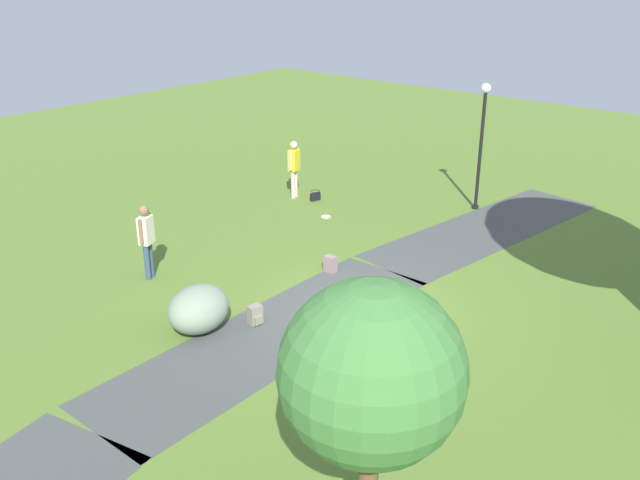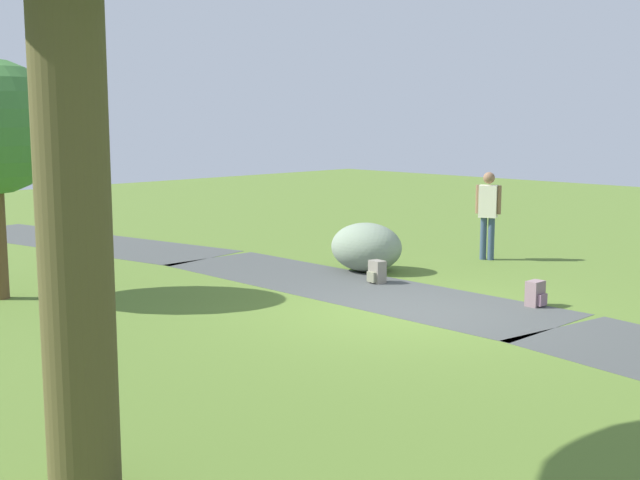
% 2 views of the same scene
% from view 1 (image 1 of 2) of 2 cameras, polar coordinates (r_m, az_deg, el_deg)
% --- Properties ---
extents(ground_plane, '(48.00, 48.00, 0.00)m').
position_cam_1_polar(ground_plane, '(14.79, 3.23, -5.88)').
color(ground_plane, '#56732C').
extents(footpath_segment_near, '(8.25, 3.43, 0.01)m').
position_cam_1_polar(footpath_segment_near, '(19.61, 13.52, 0.89)').
color(footpath_segment_near, '#454947').
rests_on(footpath_segment_near, ground).
extents(footpath_segment_mid, '(8.01, 2.31, 0.01)m').
position_cam_1_polar(footpath_segment_mid, '(13.93, -4.00, -7.81)').
color(footpath_segment_mid, '#454947').
rests_on(footpath_segment_mid, ground).
extents(young_tree_near_path, '(2.13, 2.13, 3.82)m').
position_cam_1_polar(young_tree_near_path, '(7.80, 4.28, -10.90)').
color(young_tree_near_path, brown).
rests_on(young_tree_near_path, ground).
extents(lamp_post, '(0.28, 0.28, 3.70)m').
position_cam_1_polar(lamp_post, '(20.51, 13.18, 8.53)').
color(lamp_post, black).
rests_on(lamp_post, ground).
extents(lawn_boulder, '(1.63, 1.47, 0.93)m').
position_cam_1_polar(lawn_boulder, '(14.09, -9.96, -5.60)').
color(lawn_boulder, gray).
rests_on(lawn_boulder, ground).
extents(woman_with_handbag, '(0.51, 0.31, 1.79)m').
position_cam_1_polar(woman_with_handbag, '(21.30, -2.15, 6.20)').
color(woman_with_handbag, beige).
rests_on(woman_with_handbag, ground).
extents(man_near_boulder, '(0.48, 0.36, 1.80)m').
position_cam_1_polar(man_near_boulder, '(16.30, -14.10, 0.31)').
color(man_near_boulder, '#364A65').
rests_on(man_near_boulder, ground).
extents(handbag_on_grass, '(0.34, 0.34, 0.31)m').
position_cam_1_polar(handbag_on_grass, '(21.28, -0.39, 3.64)').
color(handbag_on_grass, black).
rests_on(handbag_on_grass, ground).
extents(backpack_by_boulder, '(0.31, 0.30, 0.40)m').
position_cam_1_polar(backpack_by_boulder, '(14.28, -5.35, -6.16)').
color(backpack_by_boulder, gray).
rests_on(backpack_by_boulder, ground).
extents(spare_backpack_on_lawn, '(0.26, 0.28, 0.40)m').
position_cam_1_polar(spare_backpack_on_lawn, '(16.47, 0.88, -1.98)').
color(spare_backpack_on_lawn, gray).
rests_on(spare_backpack_on_lawn, ground).
extents(frisbee_on_grass, '(0.27, 0.27, 0.02)m').
position_cam_1_polar(frisbee_on_grass, '(19.96, 0.49, 1.94)').
color(frisbee_on_grass, white).
rests_on(frisbee_on_grass, ground).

